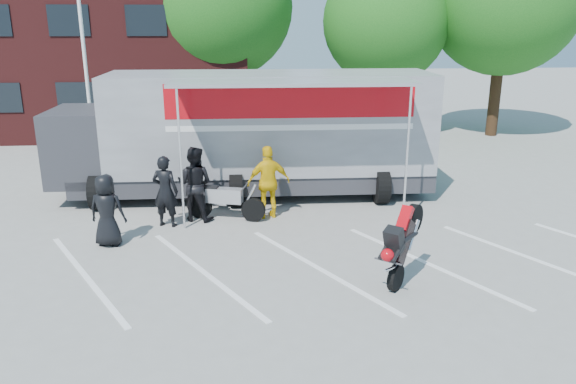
{
  "coord_description": "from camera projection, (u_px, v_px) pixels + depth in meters",
  "views": [
    {
      "loc": [
        -1.38,
        -9.78,
        5.04
      ],
      "look_at": [
        -0.33,
        2.31,
        1.3
      ],
      "focal_mm": 35.0,
      "sensor_mm": 36.0,
      "label": 1
    }
  ],
  "objects": [
    {
      "name": "spectator_leather_b",
      "position": [
        165.0,
        191.0,
        14.06
      ],
      "size": [
        0.77,
        0.62,
        1.83
      ],
      "primitive_type": "imported",
      "rotation": [
        0.0,
        0.0,
        2.84
      ],
      "color": "black",
      "rests_on": "ground"
    },
    {
      "name": "spectator_leather_a",
      "position": [
        107.0,
        210.0,
        12.86
      ],
      "size": [
        0.91,
        0.68,
        1.7
      ],
      "primitive_type": "imported",
      "rotation": [
        0.0,
        0.0,
        2.96
      ],
      "color": "black",
      "rests_on": "ground"
    },
    {
      "name": "tree_left",
      "position": [
        222.0,
        7.0,
        24.33
      ],
      "size": [
        6.12,
        6.12,
        8.64
      ],
      "color": "#382314",
      "rests_on": "ground"
    },
    {
      "name": "office_building",
      "position": [
        53.0,
        54.0,
        26.18
      ],
      "size": [
        18.0,
        8.0,
        7.0
      ],
      "primitive_type": "cube",
      "color": "#4D1818",
      "rests_on": "ground"
    },
    {
      "name": "spectator_leather_c",
      "position": [
        195.0,
        184.0,
        14.47
      ],
      "size": [
        1.13,
        1.0,
        1.96
      ],
      "primitive_type": "imported",
      "rotation": [
        0.0,
        0.0,
        2.83
      ],
      "color": "black",
      "rests_on": "ground"
    },
    {
      "name": "spectator_hivis",
      "position": [
        269.0,
        182.0,
        14.66
      ],
      "size": [
        1.2,
        0.66,
        1.93
      ],
      "primitive_type": "imported",
      "rotation": [
        0.0,
        0.0,
        3.32
      ],
      "color": "yellow",
      "rests_on": "ground"
    },
    {
      "name": "parking_bay_lines",
      "position": [
        309.0,
        268.0,
        11.86
      ],
      "size": [
        18.09,
        13.33,
        0.01
      ],
      "primitive_type": "cube",
      "rotation": [
        0.0,
        0.0,
        0.52
      ],
      "color": "white",
      "rests_on": "ground"
    },
    {
      "name": "tree_mid",
      "position": [
        386.0,
        22.0,
        24.14
      ],
      "size": [
        5.44,
        5.44,
        7.68
      ],
      "color": "#382314",
      "rests_on": "ground"
    },
    {
      "name": "transporter_truck",
      "position": [
        255.0,
        194.0,
        16.89
      ],
      "size": [
        11.38,
        5.64,
        3.59
      ],
      "primitive_type": null,
      "rotation": [
        0.0,
        0.0,
        -0.02
      ],
      "color": "#93959B",
      "rests_on": "ground"
    },
    {
      "name": "parked_motorcycle",
      "position": [
        227.0,
        219.0,
        14.76
      ],
      "size": [
        2.22,
        1.23,
        1.1
      ],
      "primitive_type": null,
      "rotation": [
        0.0,
        0.0,
        1.31
      ],
      "color": "#B3B3B8",
      "rests_on": "ground"
    },
    {
      "name": "flagpole",
      "position": [
        89.0,
        19.0,
        18.42
      ],
      "size": [
        1.61,
        0.12,
        8.0
      ],
      "color": "white",
      "rests_on": "ground"
    },
    {
      "name": "ground",
      "position": [
        315.0,
        290.0,
        10.91
      ],
      "size": [
        100.0,
        100.0,
        0.0
      ],
      "primitive_type": "plane",
      "color": "gray",
      "rests_on": "ground"
    },
    {
      "name": "stunt_bike_rider",
      "position": [
        407.0,
        280.0,
        11.35
      ],
      "size": [
        1.5,
        1.6,
        1.76
      ],
      "primitive_type": null,
      "rotation": [
        0.0,
        0.0,
        -0.7
      ],
      "color": "black",
      "rests_on": "ground"
    }
  ]
}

